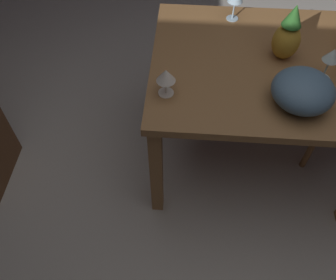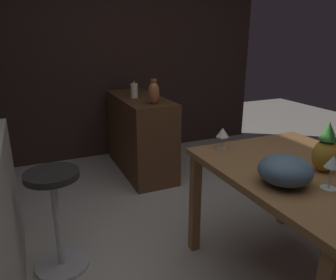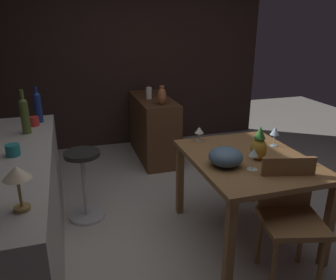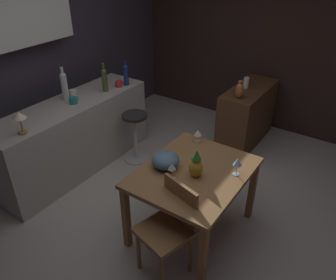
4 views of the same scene
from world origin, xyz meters
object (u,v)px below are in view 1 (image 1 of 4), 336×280
object	(u,v)px
wine_glass_center	(166,76)
fruit_bowl	(303,91)
wine_glass_left	(332,57)
pineapple_centerpiece	(288,36)
dining_table	(266,77)

from	to	relation	value
wine_glass_center	fruit_bowl	world-z (taller)	fruit_bowl
wine_glass_left	pineapple_centerpiece	distance (m)	0.22
pineapple_centerpiece	fruit_bowl	world-z (taller)	pineapple_centerpiece
dining_table	fruit_bowl	xyz separation A→B (m)	(-0.09, 0.25, 0.16)
wine_glass_center	pineapple_centerpiece	distance (m)	0.60
pineapple_centerpiece	wine_glass_center	bearing A→B (deg)	28.29
wine_glass_left	wine_glass_center	distance (m)	0.71
dining_table	wine_glass_left	bearing A→B (deg)	155.95
dining_table	wine_glass_center	size ratio (longest dim) A/B	8.50
dining_table	pineapple_centerpiece	world-z (taller)	pineapple_centerpiece
wine_glass_center	fruit_bowl	bearing A→B (deg)	178.49
dining_table	pineapple_centerpiece	size ratio (longest dim) A/B	4.12
wine_glass_center	dining_table	bearing A→B (deg)	-153.49
dining_table	pineapple_centerpiece	distance (m)	0.22
pineapple_centerpiece	fruit_bowl	bearing A→B (deg)	96.83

